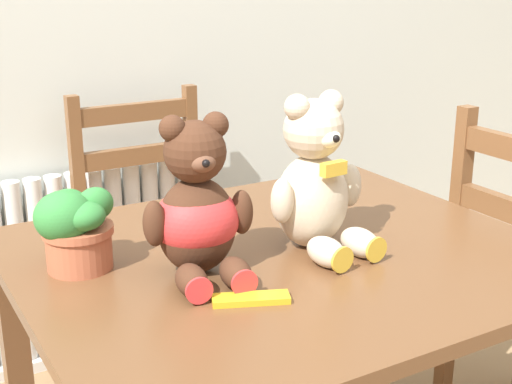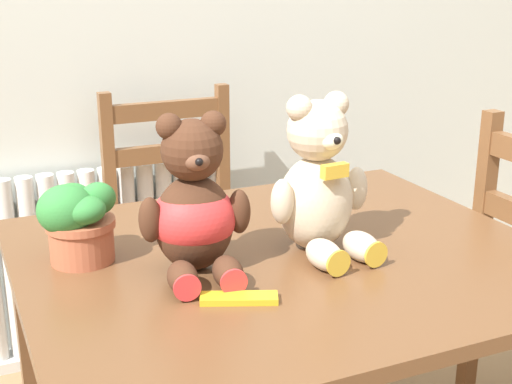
% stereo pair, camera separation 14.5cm
% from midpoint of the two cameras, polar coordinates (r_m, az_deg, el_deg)
% --- Properties ---
extents(radiator, '(0.88, 0.10, 0.68)m').
position_cam_midpoint_polar(radiator, '(2.60, -9.89, -6.05)').
color(radiator, silver).
rests_on(radiator, ground_plane).
extents(dining_table, '(1.10, 0.93, 0.76)m').
position_cam_midpoint_polar(dining_table, '(1.57, 5.05, -8.65)').
color(dining_table, brown).
rests_on(dining_table, ground_plane).
extents(wooden_chair_behind, '(0.45, 0.40, 0.95)m').
position_cam_midpoint_polar(wooden_chair_behind, '(2.41, -4.24, -3.58)').
color(wooden_chair_behind, brown).
rests_on(wooden_chair_behind, ground_plane).
extents(teddy_bear_left, '(0.23, 0.24, 0.32)m').
position_cam_midpoint_polar(teddy_bear_left, '(1.40, -2.00, -1.47)').
color(teddy_bear_left, '#472819').
rests_on(teddy_bear_left, dining_table).
extents(teddy_bear_right, '(0.24, 0.24, 0.34)m').
position_cam_midpoint_polar(teddy_bear_right, '(1.51, 7.82, 0.53)').
color(teddy_bear_right, beige).
rests_on(teddy_bear_right, dining_table).
extents(potted_plant, '(0.16, 0.14, 0.17)m').
position_cam_midpoint_polar(potted_plant, '(1.48, -11.42, -2.28)').
color(potted_plant, '#B25B3D').
rests_on(potted_plant, dining_table).
extents(chocolate_bar, '(0.15, 0.09, 0.01)m').
position_cam_midpoint_polar(chocolate_bar, '(1.31, 1.83, -8.57)').
color(chocolate_bar, gold).
rests_on(chocolate_bar, dining_table).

